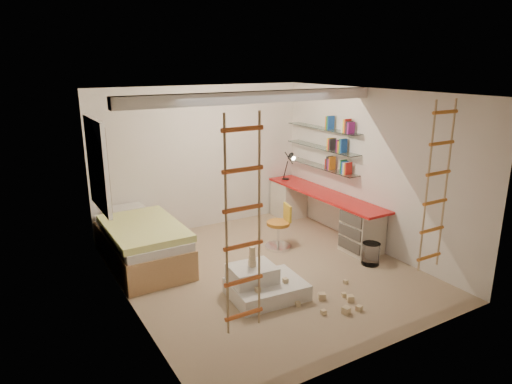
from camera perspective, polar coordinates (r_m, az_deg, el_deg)
floor at (r=6.87m, az=1.29°, el=-9.87°), size 4.50×4.50×0.00m
ceiling_beam at (r=6.45m, az=0.00°, el=11.78°), size 4.00×0.18×0.16m
window_frame at (r=7.01m, az=-19.23°, el=3.21°), size 0.06×1.15×1.35m
window_blind at (r=7.02m, az=-18.91°, el=3.25°), size 0.02×1.00×1.20m
rope_ladder_left at (r=4.25m, az=-1.62°, el=-4.42°), size 0.41×0.04×2.13m
rope_ladder_right at (r=5.98m, az=21.65°, el=0.50°), size 0.41×0.04×2.13m
waste_bin at (r=7.23m, az=14.15°, el=-7.50°), size 0.27×0.27×0.34m
desk at (r=8.30m, az=8.27°, el=-2.36°), size 0.56×2.80×0.75m
shelves at (r=8.32m, az=8.25°, el=5.50°), size 0.25×1.80×0.71m
bed at (r=7.22m, az=-14.07°, el=-6.17°), size 1.02×2.00×0.69m
task_lamp at (r=8.82m, az=4.33°, el=3.80°), size 0.14×0.36×0.57m
swivel_chair at (r=7.58m, az=2.95°, el=-5.04°), size 0.53×0.53×0.74m
play_platform at (r=6.13m, az=0.83°, el=-11.51°), size 1.01×0.81×0.42m
toy_blocks at (r=6.05m, az=6.05°, el=-11.59°), size 1.45×1.09×0.69m
books at (r=8.30m, az=8.27°, el=6.20°), size 0.14×0.64×0.92m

